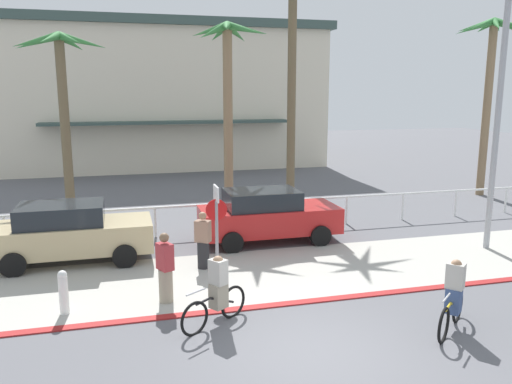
# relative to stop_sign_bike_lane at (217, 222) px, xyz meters

# --- Properties ---
(ground_plane) EXTENTS (80.00, 80.00, 0.00)m
(ground_plane) POSITION_rel_stop_sign_bike_lane_xyz_m (1.12, 6.43, -1.68)
(ground_plane) COLOR #5B5B60
(sidewalk_strip) EXTENTS (44.00, 4.00, 0.02)m
(sidewalk_strip) POSITION_rel_stop_sign_bike_lane_xyz_m (1.12, 0.63, -1.67)
(sidewalk_strip) COLOR #ADAAA0
(sidewalk_strip) RESTS_ON ground
(curb_paint) EXTENTS (44.00, 0.24, 0.03)m
(curb_paint) POSITION_rel_stop_sign_bike_lane_xyz_m (1.12, -1.37, -1.66)
(curb_paint) COLOR maroon
(curb_paint) RESTS_ON ground
(building_backdrop) EXTENTS (20.53, 11.88, 8.92)m
(building_backdrop) POSITION_rel_stop_sign_bike_lane_xyz_m (0.54, 23.66, 2.80)
(building_backdrop) COLOR beige
(building_backdrop) RESTS_ON ground
(rail_fence) EXTENTS (27.50, 0.08, 1.04)m
(rail_fence) POSITION_rel_stop_sign_bike_lane_xyz_m (1.12, 4.93, -0.84)
(rail_fence) COLOR white
(rail_fence) RESTS_ON ground
(stop_sign_bike_lane) EXTENTS (0.52, 0.56, 2.56)m
(stop_sign_bike_lane) POSITION_rel_stop_sign_bike_lane_xyz_m (0.00, 0.00, 0.00)
(stop_sign_bike_lane) COLOR gray
(stop_sign_bike_lane) RESTS_ON ground
(bollard_0) EXTENTS (0.20, 0.20, 1.00)m
(bollard_0) POSITION_rel_stop_sign_bike_lane_xyz_m (-3.49, -0.65, -1.16)
(bollard_0) COLOR white
(bollard_0) RESTS_ON ground
(streetlight_curb) EXTENTS (0.24, 2.54, 7.50)m
(streetlight_curb) POSITION_rel_stop_sign_bike_lane_xyz_m (8.61, 0.85, 2.60)
(streetlight_curb) COLOR #9EA0A5
(streetlight_curb) RESTS_ON ground
(palm_tree_0) EXTENTS (3.43, 3.38, 6.90)m
(palm_tree_0) POSITION_rel_stop_sign_bike_lane_xyz_m (-4.19, 8.78, 3.50)
(palm_tree_0) COLOR brown
(palm_tree_0) RESTS_ON ground
(palm_tree_1) EXTENTS (2.91, 3.22, 7.31)m
(palm_tree_1) POSITION_rel_stop_sign_bike_lane_xyz_m (1.93, 7.68, 3.75)
(palm_tree_1) COLOR #846B4C
(palm_tree_1) RESTS_ON ground
(palm_tree_2) EXTENTS (3.37, 3.55, 9.36)m
(palm_tree_2) POSITION_rel_stop_sign_bike_lane_xyz_m (4.91, 9.01, 5.13)
(palm_tree_2) COLOR brown
(palm_tree_2) RESTS_ON ground
(palm_tree_3) EXTENTS (3.22, 3.13, 7.93)m
(palm_tree_3) POSITION_rel_stop_sign_bike_lane_xyz_m (13.93, 8.27, 4.36)
(palm_tree_3) COLOR #846B4C
(palm_tree_3) RESTS_ON ground
(car_tan_1) EXTENTS (4.40, 2.02, 1.69)m
(car_tan_1) POSITION_rel_stop_sign_bike_lane_xyz_m (-3.65, 3.01, -0.81)
(car_tan_1) COLOR tan
(car_tan_1) RESTS_ON ground
(car_red_2) EXTENTS (4.40, 2.02, 1.69)m
(car_red_2) POSITION_rel_stop_sign_bike_lane_xyz_m (2.29, 3.52, -0.81)
(car_red_2) COLOR red
(car_red_2) RESTS_ON ground
(cyclist_black_0) EXTENTS (1.54, 1.06, 1.50)m
(cyclist_black_0) POSITION_rel_stop_sign_bike_lane_xyz_m (-0.37, -1.95, -0.98)
(cyclist_black_0) COLOR black
(cyclist_black_0) RESTS_ON ground
(cyclist_yellow_1) EXTENTS (1.42, 1.24, 1.50)m
(cyclist_yellow_1) POSITION_rel_stop_sign_bike_lane_xyz_m (4.20, -3.40, -0.98)
(cyclist_yellow_1) COLOR black
(cyclist_yellow_1) RESTS_ON ground
(pedestrian_0) EXTENTS (0.43, 0.47, 1.65)m
(pedestrian_0) POSITION_rel_stop_sign_bike_lane_xyz_m (-1.30, -0.55, -0.92)
(pedestrian_0) COLOR gray
(pedestrian_0) RESTS_ON ground
(pedestrian_1) EXTENTS (0.48, 0.44, 1.59)m
(pedestrian_1) POSITION_rel_stop_sign_bike_lane_xyz_m (-0.11, 1.49, -0.95)
(pedestrian_1) COLOR #232326
(pedestrian_1) RESTS_ON ground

